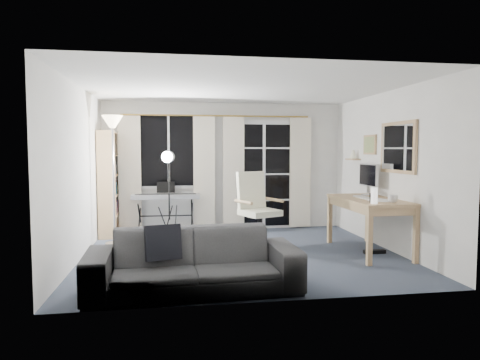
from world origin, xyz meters
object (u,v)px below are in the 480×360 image
torchiere_lamp (113,141)px  keyboard_piano (166,197)px  office_chair (255,203)px  studio_light (168,167)px  mug (393,198)px  sofa (194,250)px  desk (369,205)px  monitor (368,176)px  bookshelf (108,186)px

torchiere_lamp → keyboard_piano: (0.80, 0.80, -0.99)m
keyboard_piano → office_chair: office_chair is taller
studio_light → mug: (3.03, -1.77, -0.36)m
mug → sofa: (-2.74, -0.86, -0.43)m
keyboard_piano → office_chair: size_ratio=1.03×
desk → monitor: monitor is taller
bookshelf → mug: size_ratio=14.04×
torchiere_lamp → monitor: size_ratio=3.56×
office_chair → sofa: 2.26m
desk → mug: 0.54m
monitor → torchiere_lamp: bearing=170.6°
mug → monitor: bearing=84.2°
keyboard_piano → studio_light: 0.84m
desk → keyboard_piano: bearing=147.3°
studio_light → keyboard_piano: bearing=108.8°
office_chair → monitor: monitor is taller
keyboard_piano → desk: (2.99, -1.89, 0.04)m
monitor → mug: bearing=-96.2°
torchiere_lamp → desk: bearing=-16.0°
office_chair → monitor: 1.85m
keyboard_piano → sofa: bearing=-82.8°
bookshelf → monitor: bookshelf is taller
office_chair → sofa: (-1.05, -1.99, -0.25)m
monitor → sofa: (-2.84, -1.81, -0.66)m
bookshelf → studio_light: (1.07, -0.65, 0.36)m
torchiere_lamp → desk: 4.05m
studio_light → desk: size_ratio=1.02×
torchiere_lamp → monitor: torchiere_lamp is taller
sofa → desk: bearing=24.9°
office_chair → desk: 1.71m
office_chair → sofa: size_ratio=0.52×
bookshelf → office_chair: size_ratio=1.57×
desk → sofa: (-2.64, -1.36, -0.26)m
bookshelf → desk: 4.44m
desk → mug: (0.10, -0.50, 0.16)m
sofa → office_chair: bearing=59.8°
bookshelf → desk: bookshelf is taller
desk → mug: size_ratio=11.42×
studio_light → mug: bearing=-16.7°
keyboard_piano → office_chair: bearing=-40.9°
bookshelf → studio_light: bearing=-32.0°
sofa → mug: bearing=15.1°
bookshelf → sofa: (1.36, -3.28, -0.43)m
torchiere_lamp → sofa: 2.96m
monitor → sofa: 3.43m
office_chair → mug: (1.69, -1.13, 0.17)m
bookshelf → keyboard_piano: 1.04m
studio_light → office_chair: studio_light is taller
torchiere_lamp → studio_light: (0.85, 0.19, -0.42)m
keyboard_piano → studio_light: (0.06, -0.62, 0.56)m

